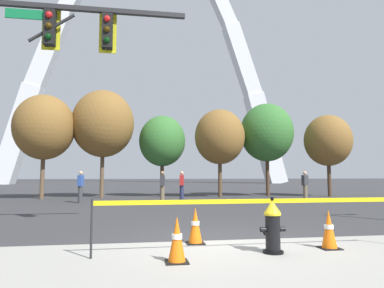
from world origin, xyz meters
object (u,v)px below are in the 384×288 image
(traffic_cone_mid_sidewalk, at_px, (195,226))
(traffic_signal_gantry, at_px, (37,66))
(traffic_cone_curb_edge, at_px, (177,240))
(pedestrian_walking_right, at_px, (162,186))
(pedestrian_near_trees, at_px, (182,186))
(traffic_cone_by_hydrant, at_px, (329,230))
(fire_hydrant, at_px, (272,227))
(pedestrian_standing_center, at_px, (80,186))
(monument_arch, at_px, (149,61))
(pedestrian_walking_left, at_px, (305,186))

(traffic_cone_mid_sidewalk, bearing_deg, traffic_signal_gantry, 154.08)
(traffic_cone_mid_sidewalk, height_order, traffic_cone_curb_edge, same)
(pedestrian_walking_right, xyz_separation_m, pedestrian_near_trees, (1.07, 0.56, 0.00))
(traffic_cone_curb_edge, distance_m, traffic_signal_gantry, 5.81)
(traffic_cone_by_hydrant, height_order, pedestrian_walking_right, pedestrian_walking_right)
(fire_hydrant, height_order, traffic_cone_curb_edge, fire_hydrant)
(pedestrian_standing_center, bearing_deg, traffic_cone_curb_edge, -74.59)
(monument_arch, bearing_deg, traffic_cone_curb_edge, -91.25)
(fire_hydrant, bearing_deg, traffic_cone_curb_edge, -167.34)
(traffic_signal_gantry, relative_size, pedestrian_walking_right, 3.77)
(traffic_cone_curb_edge, bearing_deg, traffic_signal_gantry, 134.01)
(pedestrian_walking_left, bearing_deg, fire_hydrant, -119.60)
(fire_hydrant, relative_size, traffic_cone_mid_sidewalk, 1.36)
(traffic_signal_gantry, relative_size, pedestrian_near_trees, 3.77)
(traffic_signal_gantry, bearing_deg, traffic_cone_mid_sidewalk, -25.92)
(traffic_cone_by_hydrant, distance_m, pedestrian_walking_right, 11.79)
(fire_hydrant, distance_m, pedestrian_walking_left, 13.12)
(traffic_cone_curb_edge, xyz_separation_m, pedestrian_standing_center, (-3.43, 12.43, 0.46))
(traffic_cone_curb_edge, distance_m, monument_arch, 54.34)
(traffic_signal_gantry, distance_m, pedestrian_near_trees, 11.11)
(traffic_cone_curb_edge, relative_size, traffic_signal_gantry, 0.12)
(traffic_cone_curb_edge, distance_m, pedestrian_walking_left, 14.40)
(traffic_cone_mid_sidewalk, height_order, pedestrian_standing_center, pedestrian_standing_center)
(monument_arch, height_order, pedestrian_walking_right, monument_arch)
(traffic_cone_curb_edge, distance_m, pedestrian_standing_center, 12.90)
(traffic_cone_by_hydrant, xyz_separation_m, traffic_cone_curb_edge, (-2.95, -0.57, 0.00))
(traffic_cone_mid_sidewalk, relative_size, pedestrian_walking_left, 0.46)
(monument_arch, relative_size, pedestrian_standing_center, 29.28)
(fire_hydrant, bearing_deg, pedestrian_walking_left, 60.40)
(monument_arch, height_order, pedestrian_standing_center, monument_arch)
(monument_arch, relative_size, pedestrian_walking_left, 29.28)
(traffic_cone_mid_sidewalk, xyz_separation_m, traffic_signal_gantry, (-3.64, 1.77, 3.71))
(traffic_cone_by_hydrant, xyz_separation_m, pedestrian_walking_left, (5.29, 11.23, 0.46))
(monument_arch, height_order, pedestrian_walking_left, monument_arch)
(traffic_signal_gantry, xyz_separation_m, pedestrian_standing_center, (-0.33, 9.22, -3.25))
(traffic_signal_gantry, bearing_deg, pedestrian_standing_center, 92.02)
(pedestrian_walking_left, xyz_separation_m, pedestrian_near_trees, (-6.53, 0.89, 0.00))
(traffic_cone_mid_sidewalk, distance_m, monument_arch, 53.00)
(pedestrian_standing_center, bearing_deg, fire_hydrant, -66.68)
(monument_arch, xyz_separation_m, pedestrian_walking_right, (-0.46, -38.45, -19.41))
(traffic_cone_by_hydrant, distance_m, pedestrian_standing_center, 13.47)
(fire_hydrant, bearing_deg, pedestrian_walking_right, 95.45)
(traffic_cone_curb_edge, xyz_separation_m, monument_arch, (1.10, 50.57, 19.86))
(fire_hydrant, distance_m, traffic_signal_gantry, 6.67)
(pedestrian_standing_center, bearing_deg, pedestrian_near_trees, 2.85)
(traffic_cone_curb_edge, xyz_separation_m, pedestrian_walking_right, (0.64, 12.12, 0.46))
(traffic_cone_curb_edge, height_order, monument_arch, monument_arch)
(monument_arch, distance_m, pedestrian_standing_center, 43.03)
(traffic_cone_mid_sidewalk, relative_size, pedestrian_walking_right, 0.46)
(traffic_cone_by_hydrant, height_order, pedestrian_standing_center, pedestrian_standing_center)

